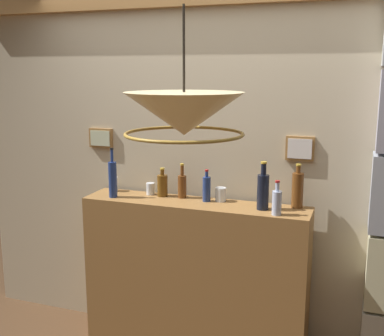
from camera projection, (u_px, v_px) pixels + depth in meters
name	position (u px, v px, depth m)	size (l,w,h in m)	color
panelled_rear_partition	(205.00, 160.00, 3.45)	(3.73, 0.15, 2.56)	#BCAD8E
bar_shelf_unit	(194.00, 278.00, 3.40)	(1.58, 0.32, 1.11)	olive
liquor_bottle_port	(263.00, 191.00, 3.10)	(0.08, 0.08, 0.32)	black
liquor_bottle_bourbon	(277.00, 202.00, 2.99)	(0.06, 0.06, 0.22)	#AEBBD9
liquor_bottle_rum	(113.00, 179.00, 3.40)	(0.06, 0.06, 0.36)	navy
liquor_bottle_brandy	(298.00, 190.00, 3.14)	(0.08, 0.08, 0.29)	brown
liquor_bottle_sherry	(207.00, 188.00, 3.30)	(0.06, 0.06, 0.22)	navy
liquor_bottle_vermouth	(162.00, 185.00, 3.43)	(0.08, 0.08, 0.21)	brown
liquor_bottle_amaro	(182.00, 185.00, 3.39)	(0.06, 0.06, 0.25)	brown
glass_tumbler_rocks	(114.00, 184.00, 3.58)	(0.06, 0.06, 0.11)	silver
glass_tumbler_highball	(221.00, 194.00, 3.31)	(0.07, 0.07, 0.10)	silver
glass_tumbler_shot	(150.00, 189.00, 3.49)	(0.06, 0.06, 0.09)	silver
pendant_lamp	(184.00, 115.00, 2.29)	(0.58, 0.58, 0.61)	beige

